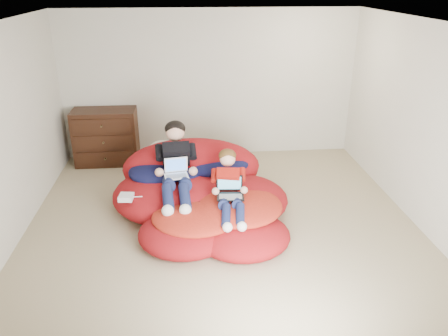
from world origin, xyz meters
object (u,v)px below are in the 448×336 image
at_px(beanbag_pile, 200,194).
at_px(laptop_black, 230,190).
at_px(older_boy, 176,162).
at_px(younger_boy, 229,184).
at_px(dresser, 106,137).
at_px(laptop_white, 176,171).

height_order(beanbag_pile, laptop_black, beanbag_pile).
bearing_deg(beanbag_pile, laptop_black, -54.34).
bearing_deg(older_boy, beanbag_pile, -13.68).
bearing_deg(laptop_black, beanbag_pile, 125.66).
xyz_separation_m(younger_boy, laptop_black, (-0.00, -0.07, -0.05)).
relative_size(dresser, younger_boy, 1.01).
distance_m(beanbag_pile, laptop_white, 0.48).
distance_m(beanbag_pile, older_boy, 0.55).
bearing_deg(older_boy, younger_boy, -37.20).
relative_size(older_boy, laptop_black, 3.71).
bearing_deg(laptop_black, younger_boy, 90.00).
xyz_separation_m(older_boy, younger_boy, (0.65, -0.50, -0.11)).
bearing_deg(laptop_black, dresser, 128.10).
bearing_deg(dresser, laptop_white, -57.73).
distance_m(older_boy, laptop_white, 0.14).
xyz_separation_m(dresser, younger_boy, (1.86, -2.30, 0.14)).
bearing_deg(younger_boy, older_boy, 142.80).
height_order(beanbag_pile, laptop_white, beanbag_pile).
height_order(dresser, younger_boy, younger_boy).
height_order(older_boy, laptop_white, older_boy).
distance_m(younger_boy, laptop_black, 0.09).
relative_size(beanbag_pile, younger_boy, 2.31).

